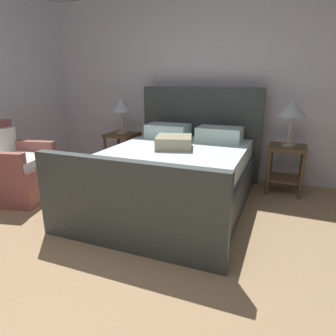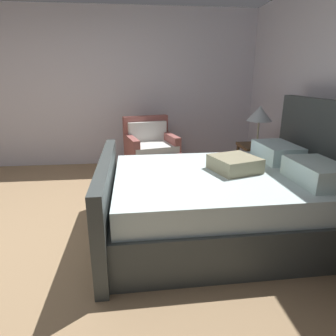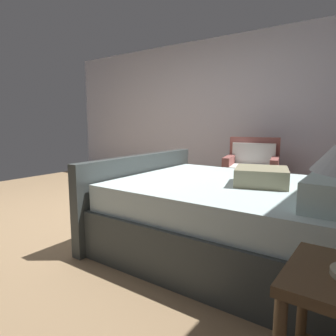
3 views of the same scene
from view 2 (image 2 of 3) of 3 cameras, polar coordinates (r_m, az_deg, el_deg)
name	(u,v)px [view 2 (image 2 of 3)]	position (r m, az deg, el deg)	size (l,w,h in m)	color
ground_plane	(24,249)	(3.03, -26.64, -14.19)	(5.31, 6.22, 0.02)	#9C7D59
wall_side_left	(72,90)	(5.24, -18.57, 14.48)	(0.12, 6.34, 2.57)	silver
bed	(225,198)	(2.90, 11.18, -5.81)	(1.73, 2.27, 1.28)	#393F3F
nightstand_left	(255,159)	(4.19, 16.93, 1.79)	(0.44, 0.44, 0.60)	brown
table_lamp_left	(260,114)	(4.07, 17.71, 10.13)	(0.33, 0.33, 0.53)	#B7B293
armchair	(151,153)	(4.51, -3.43, 2.90)	(0.88, 0.87, 0.90)	#9C554F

